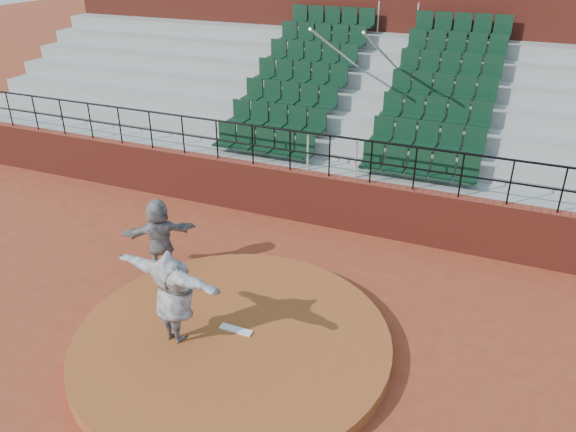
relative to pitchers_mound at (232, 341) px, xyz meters
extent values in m
plane|color=#983B22|center=(0.00, 0.00, -0.12)|extent=(90.00, 90.00, 0.00)
cylinder|color=#9F4E23|center=(0.00, 0.00, 0.00)|extent=(5.50, 5.50, 0.25)
cube|color=white|center=(0.00, 0.15, 0.14)|extent=(0.60, 0.15, 0.03)
cube|color=maroon|center=(0.00, 5.00, 0.53)|extent=(24.00, 0.30, 1.30)
cylinder|color=black|center=(0.00, 5.00, 2.17)|extent=(24.00, 0.05, 0.05)
cylinder|color=black|center=(0.00, 5.00, 1.68)|extent=(24.00, 0.04, 0.04)
cylinder|color=black|center=(-10.00, 5.00, 1.67)|extent=(0.04, 0.04, 1.00)
cylinder|color=black|center=(-9.00, 5.00, 1.67)|extent=(0.04, 0.04, 1.00)
cylinder|color=black|center=(-8.00, 5.00, 1.67)|extent=(0.04, 0.04, 1.00)
cylinder|color=black|center=(-7.00, 5.00, 1.67)|extent=(0.04, 0.04, 1.00)
cylinder|color=black|center=(-6.00, 5.00, 1.67)|extent=(0.04, 0.04, 1.00)
cylinder|color=black|center=(-5.00, 5.00, 1.67)|extent=(0.04, 0.04, 1.00)
cylinder|color=black|center=(-4.00, 5.00, 1.67)|extent=(0.04, 0.04, 1.00)
cylinder|color=black|center=(-3.00, 5.00, 1.67)|extent=(0.04, 0.04, 1.00)
cylinder|color=black|center=(-2.00, 5.00, 1.67)|extent=(0.04, 0.04, 1.00)
cylinder|color=black|center=(-1.00, 5.00, 1.67)|extent=(0.04, 0.04, 1.00)
cylinder|color=black|center=(0.00, 5.00, 1.67)|extent=(0.04, 0.04, 1.00)
cylinder|color=black|center=(1.00, 5.00, 1.67)|extent=(0.04, 0.04, 1.00)
cylinder|color=black|center=(2.00, 5.00, 1.67)|extent=(0.04, 0.04, 1.00)
cylinder|color=black|center=(3.00, 5.00, 1.67)|extent=(0.04, 0.04, 1.00)
cylinder|color=black|center=(4.00, 5.00, 1.67)|extent=(0.04, 0.04, 1.00)
cylinder|color=black|center=(5.00, 5.00, 1.67)|extent=(0.04, 0.04, 1.00)
cube|color=#989893|center=(0.00, 5.58, 0.53)|extent=(24.00, 0.85, 1.30)
cube|color=#10321E|center=(-1.98, 5.59, 1.54)|extent=(2.75, 0.48, 0.72)
cube|color=#10321E|center=(1.98, 5.59, 1.54)|extent=(2.75, 0.48, 0.72)
cube|color=#989893|center=(0.00, 6.43, 0.73)|extent=(24.00, 0.85, 1.70)
cube|color=#10321E|center=(-1.98, 6.44, 1.94)|extent=(2.75, 0.48, 0.72)
cube|color=#10321E|center=(1.98, 6.44, 1.94)|extent=(2.75, 0.48, 0.72)
cube|color=#989893|center=(0.00, 7.28, 0.93)|extent=(24.00, 0.85, 2.10)
cube|color=#10321E|center=(-1.98, 7.29, 2.33)|extent=(2.75, 0.48, 0.72)
cube|color=#10321E|center=(1.98, 7.29, 2.33)|extent=(2.75, 0.48, 0.72)
cube|color=#989893|center=(0.00, 8.12, 1.12)|extent=(24.00, 0.85, 2.50)
cube|color=#10321E|center=(-1.98, 8.13, 2.73)|extent=(2.75, 0.48, 0.72)
cube|color=#10321E|center=(1.98, 8.13, 2.73)|extent=(2.75, 0.48, 0.72)
cube|color=#989893|center=(0.00, 8.97, 1.33)|extent=(24.00, 0.85, 2.90)
cube|color=#10321E|center=(-1.98, 8.98, 3.14)|extent=(2.75, 0.48, 0.72)
cube|color=#10321E|center=(1.98, 8.98, 3.14)|extent=(2.75, 0.48, 0.72)
cube|color=#989893|center=(0.00, 9.82, 1.52)|extent=(24.00, 0.85, 3.30)
cube|color=#10321E|center=(-1.98, 9.83, 3.53)|extent=(2.75, 0.48, 0.72)
cube|color=#10321E|center=(1.98, 9.83, 3.53)|extent=(2.75, 0.48, 0.72)
cube|color=#989893|center=(0.00, 10.68, 1.73)|extent=(24.00, 0.85, 3.70)
cube|color=#10321E|center=(-1.98, 10.69, 3.94)|extent=(2.75, 0.48, 0.72)
cube|color=#10321E|center=(1.98, 10.69, 3.94)|extent=(2.75, 0.48, 0.72)
cylinder|color=silver|center=(-0.60, 8.12, 3.28)|extent=(0.06, 5.97, 2.46)
cylinder|color=silver|center=(0.60, 8.12, 3.28)|extent=(0.06, 5.97, 2.46)
cube|color=maroon|center=(0.00, 12.60, 3.43)|extent=(24.00, 3.00, 7.10)
imported|color=black|center=(-0.83, -0.41, 1.00)|extent=(2.21, 0.93, 1.75)
imported|color=black|center=(-2.55, 1.66, 0.70)|extent=(1.51, 1.32, 1.65)
camera|label=1|loc=(3.89, -6.73, 6.37)|focal=35.00mm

